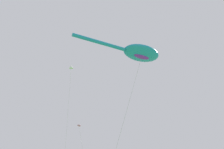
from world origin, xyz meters
TOP-DOWN VIEW (x-y plane):
  - big_show_kite at (7.30, 13.79)m, footprint 10.50×3.29m
  - small_kite_box_yellow at (2.34, 21.76)m, footprint 2.75×4.69m
  - small_kite_delta_white at (5.19, 23.93)m, footprint 2.21×2.77m

SIDE VIEW (x-z plane):
  - small_kite_delta_white at x=5.19m, z-range 5.91..19.28m
  - big_show_kite at x=7.30m, z-range 9.25..28.91m
  - small_kite_box_yellow at x=2.34m, z-range 9.45..29.72m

